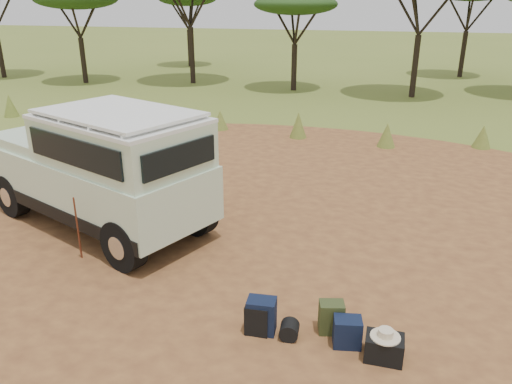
% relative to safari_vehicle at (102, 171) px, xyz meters
% --- Properties ---
extents(ground, '(140.00, 140.00, 0.00)m').
position_rel_safari_vehicle_xyz_m(ground, '(2.60, -0.61, -1.25)').
color(ground, olive).
rests_on(ground, ground).
extents(dirt_clearing, '(23.00, 23.00, 0.01)m').
position_rel_safari_vehicle_xyz_m(dirt_clearing, '(2.60, -0.61, -1.25)').
color(dirt_clearing, '#9B6233').
rests_on(dirt_clearing, ground).
extents(grass_fringe, '(36.60, 1.60, 0.90)m').
position_rel_safari_vehicle_xyz_m(grass_fringe, '(2.72, 8.06, -0.85)').
color(grass_fringe, olive).
rests_on(grass_fringe, ground).
extents(safari_vehicle, '(5.68, 3.98, 2.60)m').
position_rel_safari_vehicle_xyz_m(safari_vehicle, '(0.00, 0.00, 0.00)').
color(safari_vehicle, beige).
rests_on(safari_vehicle, ground).
extents(walking_staff, '(0.19, 0.24, 1.32)m').
position_rel_safari_vehicle_xyz_m(walking_staff, '(0.33, -1.49, -0.59)').
color(walking_staff, maroon).
rests_on(walking_staff, ground).
extents(backpack_black, '(0.35, 0.26, 0.47)m').
position_rel_safari_vehicle_xyz_m(backpack_black, '(4.04, -2.69, -1.02)').
color(backpack_black, black).
rests_on(backpack_black, ground).
extents(backpack_navy, '(0.44, 0.33, 0.54)m').
position_rel_safari_vehicle_xyz_m(backpack_navy, '(4.09, -2.66, -0.98)').
color(backpack_navy, black).
rests_on(backpack_navy, ground).
extents(backpack_olive, '(0.41, 0.34, 0.49)m').
position_rel_safari_vehicle_xyz_m(backpack_olive, '(5.07, -2.40, -1.01)').
color(backpack_olive, '#2E3D1C').
rests_on(backpack_olive, ground).
extents(duffel_navy, '(0.43, 0.35, 0.43)m').
position_rel_safari_vehicle_xyz_m(duffel_navy, '(5.33, -2.64, -1.04)').
color(duffel_navy, black).
rests_on(duffel_navy, ground).
extents(hard_case, '(0.51, 0.36, 0.36)m').
position_rel_safari_vehicle_xyz_m(hard_case, '(5.83, -2.81, -1.07)').
color(hard_case, black).
rests_on(hard_case, ground).
extents(stuff_sack, '(0.29, 0.29, 0.27)m').
position_rel_safari_vehicle_xyz_m(stuff_sack, '(4.51, -2.70, -1.12)').
color(stuff_sack, black).
rests_on(stuff_sack, ground).
extents(safari_hat, '(0.40, 0.40, 0.12)m').
position_rel_safari_vehicle_xyz_m(safari_hat, '(5.83, -2.81, -0.85)').
color(safari_hat, beige).
rests_on(safari_hat, hard_case).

